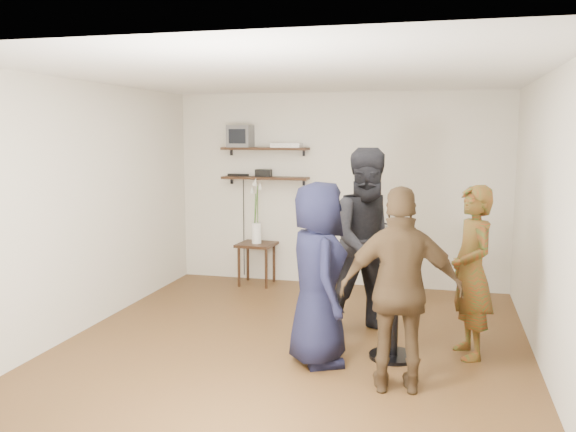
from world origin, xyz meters
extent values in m
cube|color=#4B2F18|center=(0.00, 0.00, -0.02)|extent=(4.50, 5.00, 0.04)
cube|color=white|center=(0.00, 0.00, 2.62)|extent=(4.50, 5.00, 0.04)
cube|color=beige|center=(0.00, 2.52, 1.30)|extent=(4.50, 0.04, 2.60)
cube|color=beige|center=(0.00, -2.52, 1.30)|extent=(4.50, 0.04, 2.60)
cube|color=beige|center=(-2.27, 0.00, 1.30)|extent=(0.04, 5.00, 2.60)
cube|color=beige|center=(2.27, 0.00, 1.30)|extent=(0.04, 5.00, 2.60)
cube|color=black|center=(-1.00, 2.38, 1.85)|extent=(1.20, 0.25, 0.04)
cube|color=black|center=(-1.00, 2.38, 1.45)|extent=(1.20, 0.25, 0.04)
cube|color=#59595B|center=(-1.35, 2.38, 2.02)|extent=(0.32, 0.30, 0.30)
cube|color=silver|center=(-0.69, 2.38, 1.90)|extent=(0.40, 0.24, 0.06)
cube|color=black|center=(-1.02, 2.38, 1.52)|extent=(0.22, 0.10, 0.10)
cube|color=black|center=(-1.41, 2.42, 1.48)|extent=(0.30, 0.05, 0.03)
cube|color=black|center=(-1.07, 2.19, 0.55)|extent=(0.52, 0.52, 0.04)
cylinder|color=black|center=(-1.26, 1.99, 0.27)|extent=(0.04, 0.04, 0.54)
cylinder|color=black|center=(-0.88, 1.99, 0.27)|extent=(0.04, 0.04, 0.54)
cylinder|color=black|center=(-1.26, 2.38, 0.27)|extent=(0.04, 0.04, 0.54)
cylinder|color=black|center=(-0.88, 2.38, 0.27)|extent=(0.04, 0.04, 0.54)
cylinder|color=white|center=(-1.07, 2.19, 0.71)|extent=(0.13, 0.13, 0.28)
cylinder|color=#2F5F1B|center=(-1.09, 2.19, 1.00)|extent=(0.01, 0.06, 0.51)
cone|color=silver|center=(-1.13, 2.19, 1.31)|extent=(0.06, 0.08, 0.11)
cylinder|color=#2F5F1B|center=(-1.05, 2.20, 1.02)|extent=(0.03, 0.05, 0.56)
cone|color=silver|center=(-1.02, 2.22, 1.36)|extent=(0.10, 0.11, 0.12)
cylinder|color=#2F5F1B|center=(-1.07, 2.17, 1.05)|extent=(0.09, 0.08, 0.61)
cone|color=silver|center=(-1.07, 2.14, 1.42)|extent=(0.12, 0.11, 0.12)
cylinder|color=black|center=(0.97, -0.14, 1.03)|extent=(0.58, 0.58, 0.04)
cylinder|color=black|center=(0.97, -0.14, 0.52)|extent=(0.08, 0.08, 0.97)
cylinder|color=black|center=(0.97, -0.14, 0.02)|extent=(0.44, 0.44, 0.03)
cylinder|color=silver|center=(0.90, -0.16, 1.05)|extent=(0.06, 0.06, 0.00)
cylinder|color=silver|center=(0.90, -0.16, 1.10)|extent=(0.01, 0.01, 0.08)
cylinder|color=silver|center=(0.90, -0.16, 1.19)|extent=(0.06, 0.06, 0.10)
cylinder|color=tan|center=(0.90, -0.16, 1.17)|extent=(0.06, 0.06, 0.06)
cylinder|color=silver|center=(1.04, -0.17, 1.05)|extent=(0.06, 0.06, 0.00)
cylinder|color=silver|center=(1.04, -0.17, 1.10)|extent=(0.01, 0.01, 0.09)
cylinder|color=silver|center=(1.04, -0.17, 1.20)|extent=(0.07, 0.07, 0.11)
cylinder|color=tan|center=(1.04, -0.17, 1.18)|extent=(0.06, 0.06, 0.06)
cylinder|color=silver|center=(0.94, -0.09, 1.05)|extent=(0.06, 0.06, 0.00)
cylinder|color=silver|center=(0.94, -0.09, 1.10)|extent=(0.01, 0.01, 0.10)
cylinder|color=silver|center=(0.94, -0.09, 1.21)|extent=(0.07, 0.07, 0.12)
cylinder|color=tan|center=(0.94, -0.09, 1.19)|extent=(0.07, 0.07, 0.06)
cylinder|color=silver|center=(1.01, -0.12, 1.05)|extent=(0.05, 0.05, 0.00)
cylinder|color=silver|center=(1.01, -0.12, 1.10)|extent=(0.01, 0.01, 0.08)
cylinder|color=silver|center=(1.01, -0.12, 1.19)|extent=(0.06, 0.06, 0.10)
cylinder|color=tan|center=(1.01, -0.12, 1.17)|extent=(0.06, 0.06, 0.05)
imported|color=#9F2512|center=(1.65, 0.09, 0.80)|extent=(0.55, 0.68, 1.60)
imported|color=black|center=(0.68, 0.51, 0.96)|extent=(1.15, 1.05, 1.92)
imported|color=black|center=(0.32, -0.43, 0.82)|extent=(0.80, 0.95, 1.64)
imported|color=#45311D|center=(1.07, -0.85, 0.83)|extent=(1.02, 0.54, 1.65)
camera|label=1|loc=(1.37, -5.62, 2.07)|focal=38.00mm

